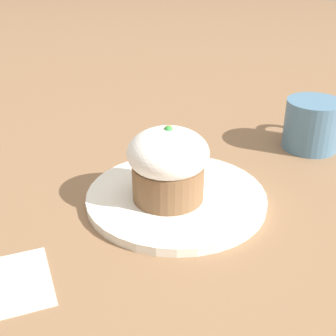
{
  "coord_description": "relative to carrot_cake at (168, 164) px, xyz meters",
  "views": [
    {
      "loc": [
        -0.54,
        -0.1,
        0.34
      ],
      "look_at": [
        -0.01,
        0.01,
        0.06
      ],
      "focal_mm": 50.0,
      "sensor_mm": 36.0,
      "label": 1
    }
  ],
  "objects": [
    {
      "name": "ground_plane",
      "position": [
        0.01,
        -0.01,
        -0.06
      ],
      "size": [
        4.0,
        4.0,
        0.0
      ],
      "primitive_type": "plane",
      "color": "#846042"
    },
    {
      "name": "dessert_plate",
      "position": [
        0.01,
        -0.01,
        -0.06
      ],
      "size": [
        0.25,
        0.25,
        0.01
      ],
      "color": "white",
      "rests_on": "ground_plane"
    },
    {
      "name": "carrot_cake",
      "position": [
        0.0,
        0.0,
        0.0
      ],
      "size": [
        0.11,
        0.11,
        0.1
      ],
      "color": "brown",
      "rests_on": "dessert_plate"
    },
    {
      "name": "spoon",
      "position": [
        0.02,
        -0.02,
        -0.05
      ],
      "size": [
        0.07,
        0.1,
        0.01
      ],
      "color": "silver",
      "rests_on": "dessert_plate"
    },
    {
      "name": "coffee_cup",
      "position": [
        0.23,
        -0.2,
        -0.02
      ],
      "size": [
        0.13,
        0.09,
        0.08
      ],
      "color": "teal",
      "rests_on": "ground_plane"
    },
    {
      "name": "paper_napkin",
      "position": [
        -0.19,
        0.13,
        -0.06
      ],
      "size": [
        0.13,
        0.13,
        0.0
      ],
      "color": "white",
      "rests_on": "ground_plane"
    }
  ]
}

